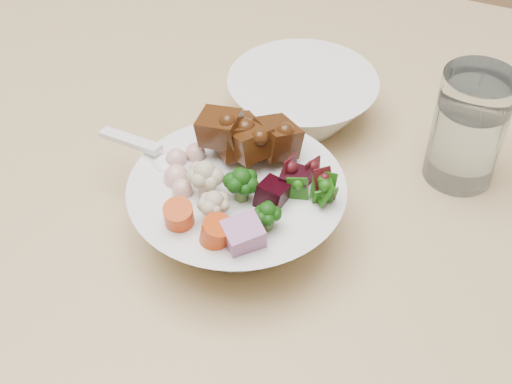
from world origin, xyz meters
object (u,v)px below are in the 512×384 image
at_px(dining_table, 427,313).
at_px(chair_far, 461,89).
at_px(water_glass, 467,132).
at_px(side_bowl, 302,100).
at_px(food_bowl, 239,205).

xyz_separation_m(dining_table, chair_far, (0.01, 0.73, -0.22)).
relative_size(water_glass, side_bowl, 0.74).
bearing_deg(chair_far, dining_table, -101.00).
xyz_separation_m(dining_table, side_bowl, (-0.18, 0.17, 0.11)).
height_order(dining_table, side_bowl, side_bowl).
relative_size(chair_far, side_bowl, 5.59).
relative_size(dining_table, chair_far, 1.99).
bearing_deg(chair_far, water_glass, -101.01).
xyz_separation_m(food_bowl, side_bowl, (0.01, 0.19, -0.01)).
bearing_deg(side_bowl, food_bowl, -94.03).
bearing_deg(side_bowl, dining_table, -42.64).
relative_size(chair_far, water_glass, 7.55).
distance_m(chair_far, water_glass, 0.71).
xyz_separation_m(water_glass, side_bowl, (-0.18, 0.04, -0.03)).
distance_m(dining_table, food_bowl, 0.23).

